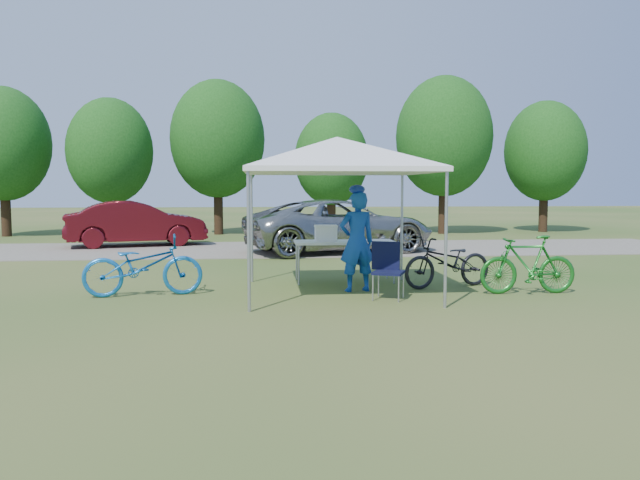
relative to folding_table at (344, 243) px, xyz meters
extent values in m
plane|color=#2D5119|center=(-0.32, -1.36, -0.76)|extent=(100.00, 100.00, 0.00)
cube|color=gray|center=(-0.32, 6.64, -0.75)|extent=(24.00, 5.00, 0.02)
cylinder|color=#A5A5AA|center=(-1.82, -2.86, 0.29)|extent=(0.05, 0.05, 2.10)
cylinder|color=#A5A5AA|center=(1.18, -2.86, 0.29)|extent=(0.05, 0.05, 2.10)
cylinder|color=#A5A5AA|center=(-1.82, 0.14, 0.29)|extent=(0.05, 0.05, 2.10)
cylinder|color=#A5A5AA|center=(1.18, 0.14, 0.29)|extent=(0.05, 0.05, 2.10)
cube|color=silver|center=(-0.32, -1.36, 1.38)|extent=(3.15, 3.15, 0.08)
pyramid|color=silver|center=(-0.32, -1.36, 1.97)|extent=(4.53, 4.53, 0.55)
cylinder|color=#382314|center=(-11.32, 12.64, 0.18)|extent=(0.36, 0.36, 1.89)
ellipsoid|color=#144711|center=(-11.32, 12.64, 2.75)|extent=(3.46, 3.46, 4.32)
cylinder|color=#382314|center=(-7.32, 12.34, 0.11)|extent=(0.36, 0.36, 1.75)
ellipsoid|color=#144711|center=(-7.32, 12.34, 2.49)|extent=(3.20, 3.20, 4.00)
cylinder|color=#382314|center=(-3.32, 12.94, 0.25)|extent=(0.36, 0.36, 2.03)
ellipsoid|color=#144711|center=(-3.32, 12.94, 3.01)|extent=(3.71, 3.71, 4.64)
cylinder|color=#382314|center=(1.18, 12.74, 0.04)|extent=(0.36, 0.36, 1.61)
ellipsoid|color=#144711|center=(1.18, 12.74, 2.23)|extent=(2.94, 2.94, 3.68)
cylinder|color=#382314|center=(5.68, 12.44, 0.29)|extent=(0.36, 0.36, 2.10)
ellipsoid|color=#144711|center=(5.68, 12.44, 3.14)|extent=(3.84, 3.84, 4.80)
cylinder|color=#382314|center=(10.18, 13.04, 0.15)|extent=(0.36, 0.36, 1.82)
ellipsoid|color=#144711|center=(10.18, 13.04, 2.62)|extent=(3.33, 3.33, 4.16)
cube|color=white|center=(0.00, 0.00, 0.02)|extent=(1.96, 0.82, 0.04)
cylinder|color=#A5A5AA|center=(-0.93, -0.35, -0.38)|extent=(0.04, 0.04, 0.76)
cylinder|color=#A5A5AA|center=(0.93, -0.35, -0.38)|extent=(0.04, 0.04, 0.76)
cylinder|color=#A5A5AA|center=(-0.93, 0.35, -0.38)|extent=(0.04, 0.04, 0.76)
cylinder|color=#A5A5AA|center=(0.93, 0.35, -0.38)|extent=(0.04, 0.04, 0.76)
cube|color=black|center=(0.46, -2.03, -0.31)|extent=(0.63, 0.63, 0.04)
cube|color=black|center=(0.46, -1.80, -0.06)|extent=(0.46, 0.23, 0.48)
cylinder|color=#A5A5AA|center=(0.25, -2.24, -0.55)|extent=(0.02, 0.02, 0.43)
cylinder|color=#A5A5AA|center=(0.68, -2.24, -0.55)|extent=(0.02, 0.02, 0.43)
cylinder|color=#A5A5AA|center=(0.25, -1.82, -0.55)|extent=(0.02, 0.02, 0.43)
cylinder|color=#A5A5AA|center=(0.68, -1.82, -0.55)|extent=(0.02, 0.02, 0.43)
cube|color=white|center=(-0.37, 0.00, 0.18)|extent=(0.42, 0.28, 0.28)
cube|color=white|center=(-0.37, 0.00, 0.34)|extent=(0.44, 0.30, 0.04)
cylinder|color=#C7D532|center=(0.32, -0.05, 0.07)|extent=(0.08, 0.08, 0.06)
imported|color=#1444A5|center=(0.06, -1.16, 0.13)|extent=(0.73, 0.55, 1.79)
imported|color=#1465AF|center=(-3.65, -1.30, -0.24)|extent=(2.08, 0.99, 1.05)
imported|color=#186E1F|center=(3.00, -1.72, -0.25)|extent=(1.72, 0.51, 1.03)
imported|color=black|center=(1.82, -0.92, -0.28)|extent=(1.94, 1.16, 0.96)
imported|color=#9C9D99|center=(0.61, 5.57, 0.01)|extent=(5.88, 3.80, 1.51)
imported|color=#540E14|center=(-5.58, 8.01, -0.03)|extent=(4.56, 2.62, 1.42)
camera|label=1|loc=(-1.64, -12.13, 1.09)|focal=35.00mm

